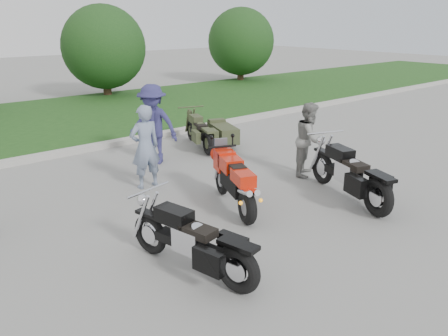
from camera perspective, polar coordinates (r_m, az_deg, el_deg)
ground at (r=7.50m, az=2.36°, el=-7.62°), size 80.00×80.00×0.00m
curb at (r=12.30m, az=-16.66°, el=2.64°), size 60.00×0.30×0.15m
grass_strip at (r=16.11m, az=-22.64°, el=5.67°), size 60.00×8.00×0.14m
tree_mid_right at (r=20.37m, az=-15.42°, el=14.96°), size 3.60×3.60×4.00m
tree_far_right at (r=24.81m, az=2.22°, el=16.16°), size 3.60×3.60×4.00m
sportbike_red at (r=7.95m, az=1.36°, el=-1.56°), size 0.91×1.95×0.97m
cruiser_left at (r=6.02m, az=-3.71°, el=-9.92°), size 0.71×2.24×0.87m
cruiser_right at (r=8.71m, az=16.35°, el=-1.07°), size 0.96×2.40×0.96m
cruiser_sidecar at (r=11.98m, az=-1.36°, el=4.58°), size 1.47×2.10×0.84m
person_stripe at (r=9.06m, az=-10.27°, el=2.72°), size 0.67×0.47×1.74m
person_grey at (r=9.89m, az=11.09°, el=3.71°), size 1.00×0.94×1.64m
person_denim at (r=10.61m, az=-9.25°, el=5.62°), size 1.27×1.43×1.92m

